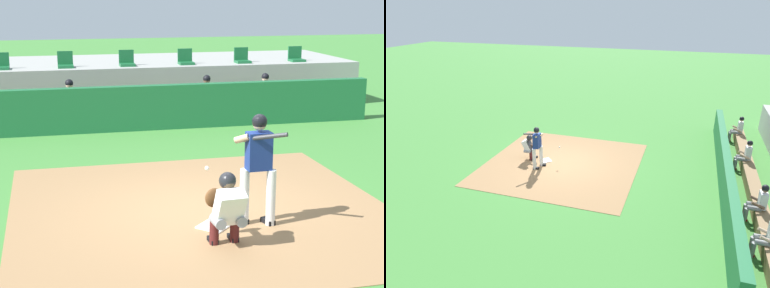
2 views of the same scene
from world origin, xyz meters
The scene contains 11 objects.
ground_plane centered at (0.00, 0.00, 0.00)m, with size 80.00×80.00×0.00m, color #428438.
dirt_infield centered at (0.00, 0.00, 0.01)m, with size 6.40×6.40×0.01m, color #9E754C.
home_plate centered at (0.00, -0.80, 0.02)m, with size 0.44×0.44×0.02m, color white.
batter_at_plate centered at (0.69, -0.85, 1.04)m, with size 0.71×0.74×1.80m.
catcher_crouched centered at (-0.02, -1.54, 0.61)m, with size 0.50×1.80×1.13m.
dugout_wall centered at (0.00, 6.50, 0.60)m, with size 13.00×0.30×1.20m, color #1E6638.
dugout_bench centered at (0.00, 7.50, 0.23)m, with size 11.80×0.44×0.45m, color olive.
dugout_player_0 centered at (-5.18, 7.34, 0.67)m, with size 0.49×0.70×1.30m.
dugout_player_1 centered at (-1.84, 7.34, 0.67)m, with size 0.49×0.70×1.30m.
dugout_player_2 centered at (2.04, 7.34, 0.67)m, with size 0.49×0.70×1.30m.
dugout_player_3 centered at (3.83, 7.34, 0.67)m, with size 0.49×0.70×1.30m.
Camera 2 is at (12.79, 4.91, 6.51)m, focal length 32.57 mm.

